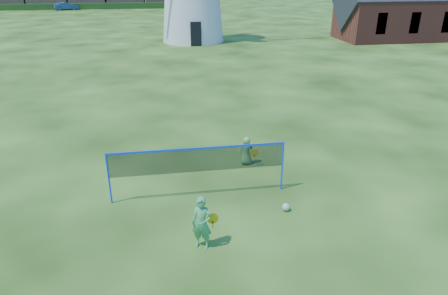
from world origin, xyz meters
TOP-DOWN VIEW (x-y plane):
  - ground at (0.00, 0.00)m, footprint 220.00×220.00m
  - chapel at (21.32, 26.95)m, footprint 11.52×5.59m
  - badminton_net at (-0.55, 0.50)m, footprint 5.05×0.05m
  - player_girl at (-0.71, -1.89)m, footprint 0.71×0.50m
  - player_boy at (1.28, 2.35)m, footprint 0.60×0.39m
  - play_ball at (1.74, -0.68)m, footprint 0.22×0.22m
  - hedge at (-22.00, 66.00)m, footprint 62.00×0.80m
  - car_right at (-16.49, 65.14)m, footprint 4.12×2.48m

SIDE VIEW (x-z plane):
  - ground at x=0.00m, z-range 0.00..0.00m
  - play_ball at x=1.74m, z-range 0.00..0.22m
  - player_boy at x=1.28m, z-range 0.00..0.99m
  - hedge at x=-22.00m, z-range 0.00..1.00m
  - car_right at x=-16.49m, z-range 0.00..1.28m
  - player_girl at x=-0.71m, z-range 0.00..1.35m
  - badminton_net at x=-0.55m, z-range 0.36..1.91m
  - chapel at x=21.32m, z-range -2.13..7.61m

